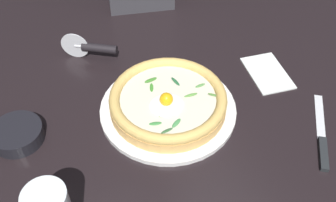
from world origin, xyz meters
name	(u,v)px	position (x,y,z in m)	size (l,w,h in m)	color
ground_plane	(178,111)	(0.00, 0.00, -0.01)	(2.40, 2.40, 0.03)	black
pizza_plate	(168,109)	(0.03, 0.00, 0.01)	(0.31, 0.31, 0.01)	white
pizza	(168,100)	(0.03, 0.00, 0.03)	(0.26, 0.26, 0.06)	#E4AE5F
side_bowl	(17,134)	(0.35, -0.07, 0.02)	(0.11, 0.11, 0.03)	black
pizza_cutter	(93,47)	(0.11, -0.25, 0.04)	(0.13, 0.10, 0.07)	silver
table_knife	(322,141)	(-0.23, 0.23, 0.00)	(0.15, 0.18, 0.01)	silver
folded_napkin	(267,72)	(-0.26, 0.00, 0.00)	(0.14, 0.09, 0.01)	white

